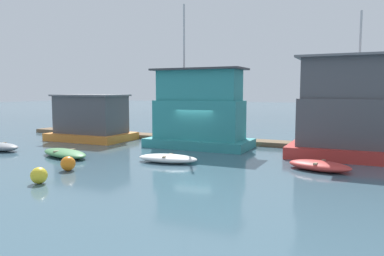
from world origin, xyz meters
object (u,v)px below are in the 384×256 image
Objects in this scene: mooring_post_near_left at (71,122)px; buoy_orange at (68,164)px; houseboat_red at (356,112)px; houseboat_orange at (91,119)px; houseboat_teal at (199,113)px; dinghy_green at (65,153)px; dinghy_white at (168,158)px; buoy_yellow at (39,175)px; dinghy_red at (319,166)px.

mooring_post_near_left is 14.73m from buoy_orange.
houseboat_orange is at bearing -179.99° from houseboat_red.
houseboat_red is at bearing -0.31° from houseboat_teal.
houseboat_orange reaches higher than dinghy_green.
mooring_post_near_left is (-3.58, 1.75, -0.51)m from houseboat_orange.
mooring_post_near_left reaches higher than dinghy_white.
buoy_yellow is (-2.52, -6.05, 0.12)m from dinghy_white.
mooring_post_near_left is (-20.41, 5.94, 0.83)m from dinghy_red.
houseboat_red is at bearing 72.00° from dinghy_red.
buoy_orange reaches higher than buoy_yellow.
houseboat_orange is 17.39m from dinghy_red.
houseboat_orange reaches higher than dinghy_red.
buoy_orange is at bearing -47.85° from mooring_post_near_left.
buoy_yellow is at bearing -51.42° from mooring_post_near_left.
dinghy_red is (8.00, -4.24, -2.03)m from houseboat_teal.
buoy_yellow is 2.44m from buoy_orange.
houseboat_teal reaches higher than buoy_orange.
dinghy_red is (13.33, 2.26, 0.02)m from dinghy_green.
mooring_post_near_left is at bearing 172.20° from houseboat_teal.
houseboat_teal is 11.85m from buoy_yellow.
mooring_post_near_left is (-12.40, 1.70, -1.20)m from houseboat_teal.
houseboat_orange is at bearing -26.11° from mooring_post_near_left.
mooring_post_near_left is at bearing 163.76° from dinghy_red.
buoy_orange is at bearing -55.48° from houseboat_orange.
dinghy_green is at bearing -129.33° from houseboat_teal.
houseboat_orange is at bearing 124.52° from buoy_orange.
dinghy_green is at bearing 136.01° from buoy_orange.
buoy_yellow reaches higher than dinghy_green.
buoy_yellow is (3.49, -5.04, 0.12)m from dinghy_green.
houseboat_red is 11.96× the size of buoy_yellow.
mooring_post_near_left reaches higher than buoy_yellow.
houseboat_orange reaches higher than mooring_post_near_left.
houseboat_teal is 5.90m from dinghy_white.
dinghy_green is at bearing 124.71° from buoy_yellow.
houseboat_red is 4.97m from dinghy_red.
dinghy_red is 4.78× the size of buoy_yellow.
mooring_post_near_left reaches higher than dinghy_green.
houseboat_orange is 11.03m from dinghy_white.
houseboat_orange is 0.75× the size of houseboat_red.
houseboat_teal reaches higher than dinghy_green.
dinghy_white is at bearing -82.95° from houseboat_teal.
mooring_post_near_left is 3.22× the size of buoy_yellow.
houseboat_red is 10.50m from dinghy_white.
dinghy_white is at bearing -29.76° from houseboat_orange.
houseboat_red is 3.72× the size of mooring_post_near_left.
dinghy_red is 21.27m from mooring_post_near_left.
buoy_orange is (-11.90, -9.15, -2.19)m from houseboat_red.
houseboat_orange is 4.02m from mooring_post_near_left.
houseboat_red is at bearing -4.60° from mooring_post_near_left.
houseboat_red is 15.17m from buoy_orange.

